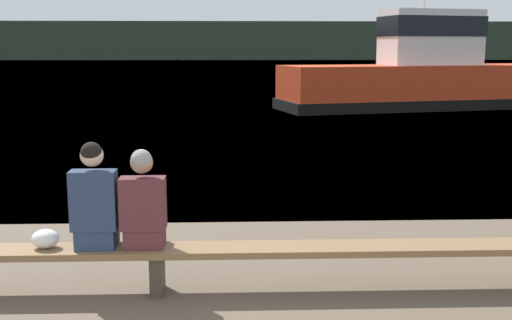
{
  "coord_description": "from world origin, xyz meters",
  "views": [
    {
      "loc": [
        0.43,
        -3.02,
        2.43
      ],
      "look_at": [
        0.77,
        6.14,
        0.82
      ],
      "focal_mm": 45.0,
      "sensor_mm": 36.0,
      "label": 1
    }
  ],
  "objects": [
    {
      "name": "far_shoreline",
      "position": [
        0.0,
        132.59,
        3.81
      ],
      "size": [
        600.0,
        12.0,
        7.63
      ],
      "primitive_type": "cube",
      "color": "#2D3D2D",
      "rests_on": "ground"
    },
    {
      "name": "water_surface",
      "position": [
        0.0,
        125.75,
        0.0
      ],
      "size": [
        240.0,
        240.0,
        0.0
      ],
      "primitive_type": "plane",
      "color": "#386084",
      "rests_on": "ground"
    },
    {
      "name": "shopping_bag",
      "position": [
        -1.43,
        3.16,
        0.57
      ],
      "size": [
        0.27,
        0.23,
        0.19
      ],
      "color": "white",
      "rests_on": "bench_main"
    },
    {
      "name": "person_left",
      "position": [
        -0.93,
        3.13,
        0.95
      ],
      "size": [
        0.44,
        0.37,
        1.07
      ],
      "color": "navy",
      "rests_on": "bench_main"
    },
    {
      "name": "bench_main",
      "position": [
        -0.33,
        3.14,
        0.4
      ],
      "size": [
        8.69,
        0.42,
        0.47
      ],
      "color": "brown",
      "rests_on": "ground"
    },
    {
      "name": "tugboat_red",
      "position": [
        8.01,
        22.78,
        1.23
      ],
      "size": [
        11.64,
        5.66,
        7.11
      ],
      "rotation": [
        0.0,
        0.0,
        1.81
      ],
      "color": "red",
      "rests_on": "water_surface"
    },
    {
      "name": "person_right",
      "position": [
        -0.45,
        3.14,
        0.91
      ],
      "size": [
        0.44,
        0.37,
        0.99
      ],
      "color": "#56282D",
      "rests_on": "bench_main"
    }
  ]
}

